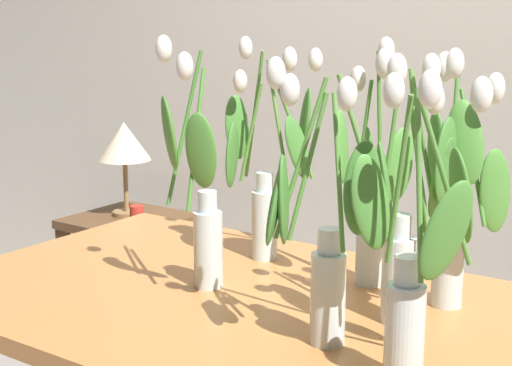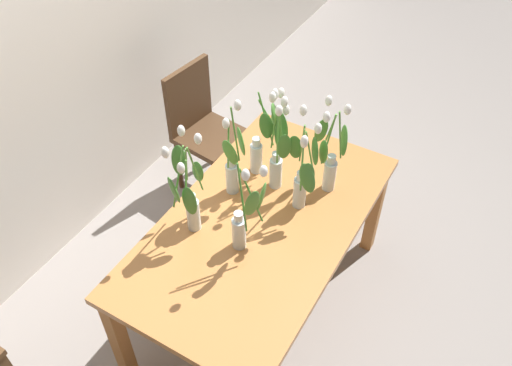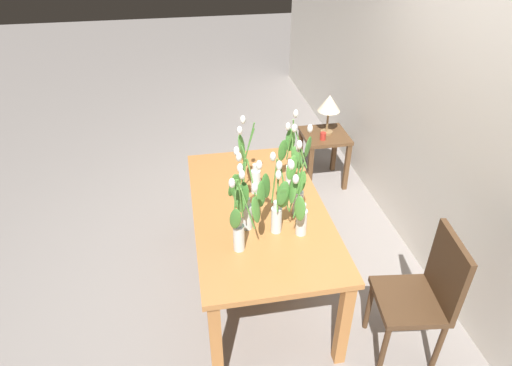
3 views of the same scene
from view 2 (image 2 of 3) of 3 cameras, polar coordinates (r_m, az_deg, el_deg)
name	(u,v)px [view 2 (image 2 of 3)]	position (r m, az deg, el deg)	size (l,w,h in m)	color
ground_plane	(260,302)	(3.33, 0.43, -12.56)	(18.00, 18.00, 0.00)	gray
room_wall_rear	(31,43)	(3.13, -22.76, 13.54)	(9.00, 0.10, 2.70)	silver
dining_table	(261,233)	(2.80, 0.50, -5.29)	(1.60, 0.90, 0.74)	#B7753D
tulip_vase_0	(189,194)	(2.56, -7.12, -1.19)	(0.25, 0.23, 0.57)	silver
tulip_vase_1	(262,144)	(2.89, 0.68, 4.18)	(0.17, 0.15, 0.56)	silver
tulip_vase_2	(330,158)	(2.80, 7.86, 2.65)	(0.24, 0.21, 0.54)	silver
tulip_vase_3	(233,166)	(2.76, -2.47, 1.86)	(0.19, 0.12, 0.58)	silver
tulip_vase_4	(277,150)	(2.77, 2.26, 3.51)	(0.18, 0.23, 0.56)	silver
tulip_vase_5	(303,174)	(2.66, 4.99, 0.93)	(0.23, 0.24, 0.55)	silver
tulip_vase_6	(244,221)	(2.48, -1.24, -4.01)	(0.17, 0.17, 0.58)	silver
dining_chair	(201,124)	(3.69, -5.80, 6.30)	(0.45, 0.45, 0.93)	#4C331E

